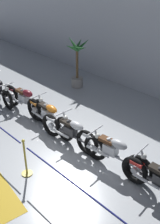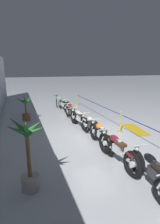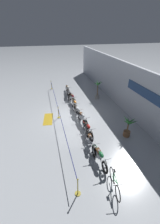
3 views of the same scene
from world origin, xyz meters
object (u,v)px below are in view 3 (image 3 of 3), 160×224
Objects in this scene: stanchion_far_left at (56,102)px; motorcycle_cream_0 at (68,89)px; bicycle at (115,183)px; stanchion_mid_left at (59,114)px; motorcycle_silver_5 at (82,118)px; motorcycle_red_6 at (88,129)px; motorcycle_black_1 at (68,93)px; potted_palm_left_of_row at (128,127)px; motorcycle_orange_3 at (75,104)px; motorcycle_silver_4 at (77,110)px; motorcycle_green_8 at (100,156)px; motorcycle_black_7 at (91,141)px; floor_banner at (48,119)px; stanchion_mid_right at (78,189)px; potted_palm_right_of_row at (98,90)px; motorcycle_maroon_2 at (73,98)px.

motorcycle_cream_0 is at bearing 155.34° from stanchion_far_left.
bicycle is 1.62× the size of stanchion_mid_left.
motorcycle_silver_5 is 1.06× the size of motorcycle_red_6.
motorcycle_silver_5 reaches higher than motorcycle_black_1.
potted_palm_left_of_row is (0.89, 2.64, 0.28)m from motorcycle_red_6.
motorcycle_orange_3 reaches higher than motorcycle_silver_4.
motorcycle_silver_5 reaches higher than motorcycle_silver_4.
motorcycle_silver_4 reaches higher than motorcycle_green_8.
stanchion_far_left is at bearing -165.15° from motorcycle_black_7.
motorcycle_silver_4 is 1.26× the size of floor_banner.
motorcycle_black_1 is 9.47m from motorcycle_green_8.
motorcycle_red_6 is at bearing -0.08° from motorcycle_cream_0.
potted_palm_left_of_row is 0.11× the size of stanchion_far_left.
motorcycle_red_6 is at bearing 1.55° from motorcycle_black_1.
motorcycle_cream_0 is at bearing 172.01° from stanchion_mid_right.
potted_palm_right_of_row is at bearing 178.37° from potted_palm_left_of_row.
potted_palm_right_of_row reaches higher than motorcycle_maroon_2.
potted_palm_right_of_row is at bearing 49.58° from motorcycle_cream_0.
motorcycle_black_7 reaches higher than floor_banner.
motorcycle_green_8 is at bearing 0.33° from motorcycle_silver_4.
stanchion_far_left is at bearing -102.69° from motorcycle_orange_3.
motorcycle_silver_5 is 2.84m from motorcycle_black_7.
motorcycle_green_8 is (9.47, 0.08, -0.02)m from motorcycle_black_1.
motorcycle_maroon_2 is 9.69m from bicycle.
potted_palm_right_of_row is (-6.65, 0.19, 0.20)m from potted_palm_left_of_row.
stanchion_mid_right is at bearing -52.83° from potted_palm_left_of_row.
motorcycle_cream_0 is 1.38m from motorcycle_black_1.
stanchion_mid_left reaches higher than motorcycle_black_7.
stanchion_mid_left reaches higher than motorcycle_maroon_2.
motorcycle_black_1 is at bearing -179.32° from motorcycle_silver_4.
motorcycle_black_7 is at bearing 38.06° from floor_banner.
stanchion_mid_right is (9.55, -1.75, -0.12)m from motorcycle_maroon_2.
motorcycle_black_1 is 1.07× the size of motorcycle_green_8.
stanchion_mid_right is 0.55× the size of floor_banner.
bicycle is at bearing 0.16° from motorcycle_silver_5.
motorcycle_green_8 is 1.67m from bicycle.
stanchion_far_left reaches higher than motorcycle_black_1.
motorcycle_black_1 is at bearing -108.98° from potted_palm_right_of_row.
motorcycle_black_7 is at bearing 20.21° from stanchion_mid_left.
potted_palm_left_of_row is at bearing 127.17° from stanchion_mid_right.
motorcycle_red_6 is 3.85m from floor_banner.
motorcycle_orange_3 reaches higher than floor_banner.
motorcycle_cream_0 is at bearing 179.39° from motorcycle_green_8.
potted_palm_left_of_row reaches higher than motorcycle_black_1.
motorcycle_black_7 is at bearing -1.31° from motorcycle_cream_0.
stanchion_far_left is 13.38× the size of stanchion_mid_right.
motorcycle_silver_4 reaches higher than motorcycle_cream_0.
stanchion_mid_right reaches higher than bicycle.
motorcycle_green_8 is at bearing 12.93° from stanchion_far_left.
motorcycle_orange_3 is 1.18m from motorcycle_silver_4.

